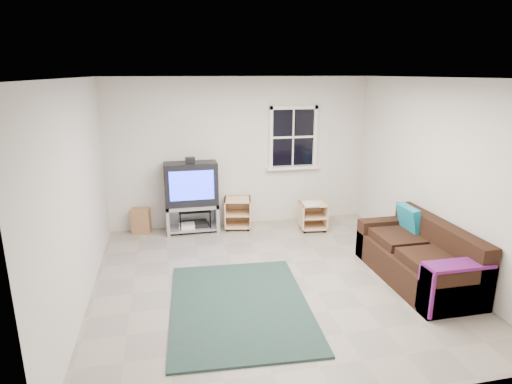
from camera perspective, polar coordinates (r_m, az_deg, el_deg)
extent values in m
plane|color=gray|center=(5.82, 2.12, -11.58)|extent=(4.60, 4.60, 0.00)
plane|color=white|center=(5.17, 2.42, 14.97)|extent=(4.60, 4.60, 0.00)
plane|color=beige|center=(7.55, -2.09, 5.26)|extent=(4.60, 0.00, 4.60)
plane|color=beige|center=(3.30, 12.35, -9.10)|extent=(4.60, 0.00, 4.60)
plane|color=beige|center=(5.28, -22.67, -0.50)|extent=(0.00, 4.60, 4.60)
plane|color=beige|center=(6.31, 22.94, 1.96)|extent=(0.00, 4.60, 4.60)
cube|color=black|center=(7.71, 4.93, 7.32)|extent=(0.80, 0.01, 1.02)
cube|color=silver|center=(7.63, 5.07, 11.16)|extent=(0.88, 0.06, 0.06)
cube|color=silver|center=(7.78, 4.91, 3.27)|extent=(0.98, 0.14, 0.05)
cube|color=silver|center=(7.58, 1.99, 7.22)|extent=(0.06, 0.06, 1.10)
cube|color=silver|center=(7.82, 7.87, 7.34)|extent=(0.06, 0.06, 1.10)
cube|color=silver|center=(7.70, 4.97, 7.30)|extent=(0.78, 0.04, 0.04)
cube|color=#9898A0|center=(7.40, -8.53, -1.81)|extent=(0.89, 0.44, 0.05)
cube|color=#9898A0|center=(7.46, -11.67, -3.59)|extent=(0.05, 0.44, 0.49)
cube|color=#9898A0|center=(7.50, -5.29, -3.21)|extent=(0.05, 0.44, 0.49)
cube|color=#9898A0|center=(7.53, -8.41, -4.71)|extent=(0.78, 0.41, 0.04)
cube|color=#9898A0|center=(7.66, -8.57, -2.92)|extent=(0.89, 0.04, 0.49)
cube|color=silver|center=(7.47, -9.22, -4.47)|extent=(0.27, 0.21, 0.07)
cube|color=black|center=(7.53, -6.94, -4.30)|extent=(0.18, 0.16, 0.05)
cube|color=black|center=(7.30, -8.66, 1.11)|extent=(0.89, 0.37, 0.73)
cube|color=#1E2FFF|center=(7.11, -8.56, 0.84)|extent=(0.73, 0.01, 0.49)
cube|color=black|center=(7.20, -8.79, 4.25)|extent=(0.16, 0.12, 0.09)
cylinder|color=black|center=(7.23, -10.16, -1.62)|extent=(0.02, 0.02, 1.09)
cylinder|color=black|center=(7.26, -6.19, -1.39)|extent=(0.02, 0.02, 1.09)
cylinder|color=black|center=(7.57, -10.27, -0.84)|extent=(0.02, 0.02, 1.09)
cylinder|color=black|center=(7.60, -6.48, -0.62)|extent=(0.02, 0.02, 1.09)
cube|color=black|center=(7.57, -8.13, -4.69)|extent=(0.54, 0.40, 0.02)
cube|color=black|center=(7.55, -8.14, -4.31)|extent=(0.42, 0.32, 0.09)
cube|color=black|center=(7.46, -8.23, -2.32)|extent=(0.54, 0.40, 0.02)
cube|color=black|center=(7.44, -8.24, -1.92)|extent=(0.42, 0.32, 0.09)
cube|color=black|center=(7.37, -8.32, 0.12)|extent=(0.54, 0.40, 0.02)
cube|color=black|center=(7.35, -8.34, 0.53)|extent=(0.42, 0.32, 0.09)
cube|color=black|center=(7.29, -8.43, 2.61)|extent=(0.54, 0.40, 0.02)
cube|color=#DEB389|center=(7.47, -2.48, -0.98)|extent=(0.52, 0.52, 0.02)
cube|color=#DEB389|center=(7.62, -2.44, -4.35)|extent=(0.52, 0.52, 0.02)
cube|color=#DEB389|center=(7.55, -4.10, -2.70)|extent=(0.10, 0.45, 0.49)
cube|color=#DEB389|center=(7.55, -0.81, -2.67)|extent=(0.10, 0.45, 0.49)
cube|color=#DEB389|center=(7.75, -2.45, -2.18)|extent=(0.41, 0.09, 0.49)
cube|color=#DEB389|center=(7.55, -2.45, -2.82)|extent=(0.48, 0.50, 0.02)
cylinder|color=black|center=(7.47, -3.83, -5.07)|extent=(0.05, 0.05, 0.05)
cylinder|color=black|center=(7.80, -1.10, -4.11)|extent=(0.05, 0.05, 0.05)
cube|color=#DEB389|center=(7.47, 7.66, -1.51)|extent=(0.49, 0.49, 0.02)
cube|color=#DEB389|center=(7.60, 7.55, -4.53)|extent=(0.49, 0.49, 0.02)
cube|color=#DEB389|center=(7.49, 6.04, -3.09)|extent=(0.07, 0.44, 0.44)
cube|color=#DEB389|center=(7.58, 9.15, -2.97)|extent=(0.07, 0.44, 0.44)
cube|color=#DEB389|center=(7.72, 7.26, -2.54)|extent=(0.40, 0.07, 0.44)
cube|color=#DEB389|center=(7.54, 7.60, -3.16)|extent=(0.44, 0.46, 0.02)
cylinder|color=black|center=(7.42, 6.53, -5.29)|extent=(0.05, 0.05, 0.05)
cylinder|color=black|center=(7.81, 8.50, -4.27)|extent=(0.05, 0.05, 0.05)
cylinder|color=silver|center=(7.37, 7.48, -1.57)|extent=(0.31, 0.31, 0.02)
cube|color=black|center=(6.10, 20.50, -9.25)|extent=(0.83, 1.85, 0.39)
cube|color=black|center=(6.12, 23.28, -5.48)|extent=(0.22, 1.85, 0.40)
cube|color=black|center=(6.70, 16.87, -5.79)|extent=(0.83, 0.22, 0.57)
cube|color=black|center=(5.47, 25.19, -11.67)|extent=(0.83, 0.22, 0.57)
cube|color=black|center=(5.68, 22.10, -8.48)|extent=(0.56, 0.67, 0.12)
cube|color=black|center=(6.25, 18.34, -5.89)|extent=(0.56, 0.67, 0.12)
cube|color=teal|center=(6.41, 19.75, -3.41)|extent=(0.19, 0.44, 0.39)
cube|color=navy|center=(5.33, 25.42, -8.77)|extent=(0.77, 0.28, 0.04)
cube|color=navy|center=(5.24, 21.66, -12.24)|extent=(0.04, 0.28, 0.54)
cube|color=black|center=(5.22, -2.20, -14.85)|extent=(1.73, 2.30, 0.03)
cube|color=brown|center=(7.58, -15.07, -3.73)|extent=(0.34, 0.25, 0.43)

